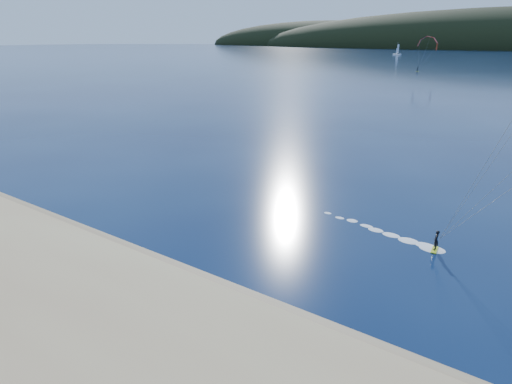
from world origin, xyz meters
TOP-DOWN VIEW (x-y plane):
  - ground at (0.00, 0.00)m, footprint 1800.00×1800.00m
  - wet_sand at (0.00, 4.50)m, footprint 220.00×2.50m
  - kitesurfer_far at (-37.06, 200.30)m, footprint 9.47×6.14m
  - sailboat at (-113.16, 394.64)m, footprint 7.70×4.76m

SIDE VIEW (x-z plane):
  - ground at x=0.00m, z-range 0.00..0.00m
  - wet_sand at x=0.00m, z-range 0.00..0.10m
  - sailboat at x=-113.16m, z-range -4.57..6.15m
  - kitesurfer_far at x=-37.06m, z-range 4.10..18.32m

